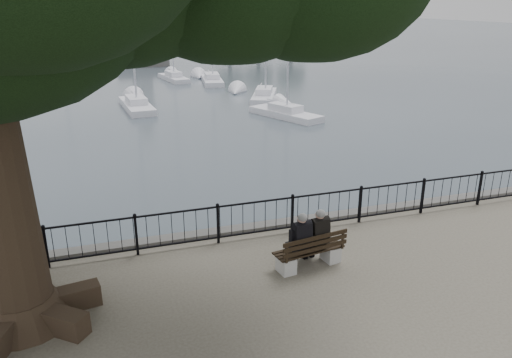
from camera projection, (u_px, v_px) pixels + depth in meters
name	position (u px, v px, depth m)	size (l,w,h in m)	color
harbor	(250.00, 246.00, 13.53)	(260.00, 260.00, 1.20)	#4A4948
railing	(256.00, 217.00, 12.72)	(22.06, 0.06, 1.00)	black
bench	(310.00, 255.00, 11.37)	(1.73, 0.75, 0.88)	#A1A19D
person_left	(298.00, 242.00, 11.23)	(0.45, 0.73, 1.40)	black
person_right	(316.00, 238.00, 11.43)	(0.45, 0.73, 1.40)	black
lion_monument	(140.00, 46.00, 55.58)	(5.53, 5.53, 8.27)	#4A4948
sailboat_b	(137.00, 104.00, 33.02)	(1.97, 5.75, 11.20)	white
sailboat_c	(285.00, 112.00, 30.69)	(3.39, 5.32, 10.05)	white
sailboat_d	(264.00, 95.00, 36.45)	(3.56, 5.60, 9.36)	white
sailboat_f	(174.00, 77.00, 44.98)	(2.21, 5.20, 11.14)	white
sailboat_g	(212.00, 79.00, 43.63)	(2.36, 5.77, 9.98)	white
sailboat_h	(63.00, 73.00, 47.46)	(2.15, 5.42, 11.50)	white
far_shore	(257.00, 18.00, 88.25)	(30.00, 8.60, 9.18)	#524D41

